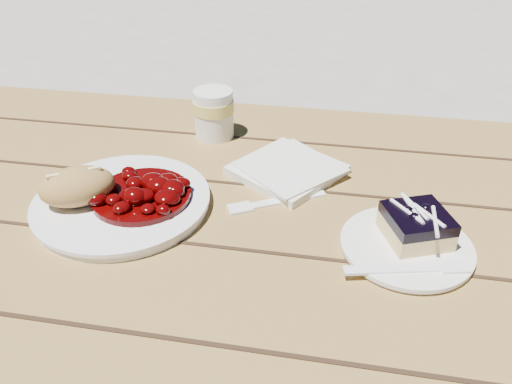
% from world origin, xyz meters
% --- Properties ---
extents(picnic_table, '(2.00, 1.55, 0.75)m').
position_xyz_m(picnic_table, '(0.00, -0.00, 0.59)').
color(picnic_table, brown).
rests_on(picnic_table, ground).
extents(main_plate, '(0.26, 0.26, 0.02)m').
position_xyz_m(main_plate, '(-0.32, -0.01, 0.76)').
color(main_plate, white).
rests_on(main_plate, picnic_table).
extents(goulash_stew, '(0.15, 0.15, 0.04)m').
position_xyz_m(goulash_stew, '(-0.29, -0.01, 0.79)').
color(goulash_stew, '#430202').
rests_on(goulash_stew, main_plate).
extents(bread_roll, '(0.13, 0.12, 0.06)m').
position_xyz_m(bread_roll, '(-0.38, -0.03, 0.79)').
color(bread_roll, '#AB7F42').
rests_on(bread_roll, main_plate).
extents(dessert_plate, '(0.17, 0.17, 0.01)m').
position_xyz_m(dessert_plate, '(0.09, -0.04, 0.76)').
color(dessert_plate, white).
rests_on(dessert_plate, picnic_table).
extents(blueberry_cake, '(0.10, 0.10, 0.05)m').
position_xyz_m(blueberry_cake, '(0.10, -0.03, 0.78)').
color(blueberry_cake, '#EBCD80').
rests_on(blueberry_cake, dessert_plate).
extents(fork_dessert, '(0.16, 0.06, 0.00)m').
position_xyz_m(fork_dessert, '(0.07, -0.10, 0.76)').
color(fork_dessert, white).
rests_on(fork_dessert, dessert_plate).
extents(napkin_stack, '(0.21, 0.21, 0.01)m').
position_xyz_m(napkin_stack, '(-0.09, 0.13, 0.76)').
color(napkin_stack, white).
rests_on(napkin_stack, picnic_table).
extents(fork_table, '(0.15, 0.10, 0.00)m').
position_xyz_m(fork_table, '(-0.08, 0.05, 0.75)').
color(fork_table, white).
rests_on(fork_table, picnic_table).
extents(second_cup, '(0.07, 0.07, 0.09)m').
position_xyz_m(second_cup, '(-0.24, 0.24, 0.80)').
color(second_cup, white).
rests_on(second_cup, picnic_table).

